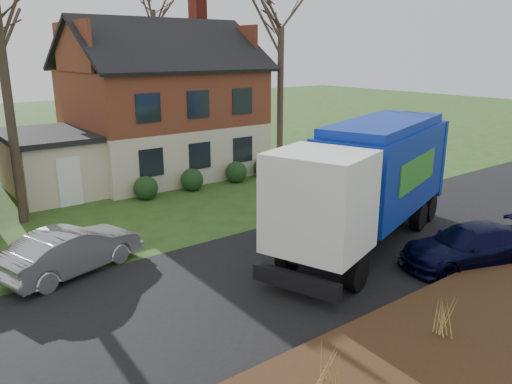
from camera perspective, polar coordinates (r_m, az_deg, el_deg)
ground at (r=16.17m, az=6.73°, el=-7.86°), size 120.00×120.00×0.00m
road at (r=16.16m, az=6.73°, el=-7.83°), size 80.00×7.00×0.02m
mulch_verge at (r=13.27m, az=23.35°, el=-14.03°), size 80.00×3.50×0.30m
main_house at (r=27.29m, az=-11.61°, el=10.41°), size 12.95×8.95×9.26m
garbage_truck at (r=17.21m, az=12.99°, el=1.77°), size 10.05×5.58×4.17m
silver_sedan at (r=16.05m, az=-20.28°, el=-6.25°), size 4.51×2.66×1.40m
navy_wagon at (r=16.85m, az=23.21°, el=-5.72°), size 4.81×3.22×1.29m
tree_front_east at (r=27.78m, az=2.93°, el=20.84°), size 3.94×3.94×10.94m
grass_clump_west at (r=9.80m, az=8.02°, el=-19.67°), size 0.38×0.32×1.02m
grass_clump_mid at (r=12.22m, az=20.65°, el=-13.01°), size 0.35×0.29×0.97m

